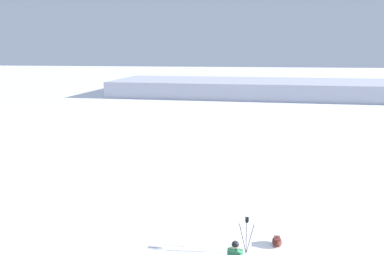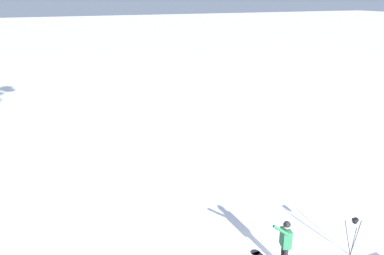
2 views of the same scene
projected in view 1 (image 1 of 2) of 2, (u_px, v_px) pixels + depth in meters
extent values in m
sphere|color=tan|center=(235.00, 246.00, 11.67)|extent=(0.21, 0.21, 0.21)
sphere|color=black|center=(235.00, 245.00, 11.67)|extent=(0.23, 0.23, 0.23)
cylinder|color=#1E5938|center=(239.00, 251.00, 11.39)|extent=(0.24, 0.51, 0.40)
ellipsoid|color=#4C1E19|center=(277.00, 242.00, 14.72)|extent=(0.36, 0.63, 0.32)
cube|color=brown|center=(277.00, 239.00, 14.69)|extent=(0.22, 0.38, 0.08)
cylinder|color=#262628|center=(246.00, 236.00, 14.23)|extent=(0.05, 0.32, 1.19)
cylinder|color=#262628|center=(243.00, 239.00, 14.03)|extent=(0.29, 0.18, 1.19)
cylinder|color=#262628|center=(250.00, 239.00, 13.98)|extent=(0.28, 0.20, 1.19)
cube|color=black|center=(247.00, 221.00, 13.96)|extent=(0.10, 0.10, 0.06)
cube|color=black|center=(247.00, 219.00, 13.94)|extent=(0.12, 0.16, 0.10)
cube|color=#B1B5C6|center=(267.00, 88.00, 61.27)|extent=(47.38, 16.99, 2.37)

